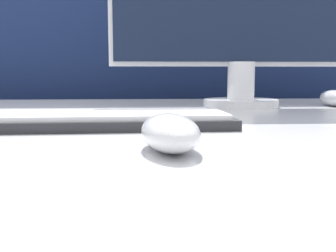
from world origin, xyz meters
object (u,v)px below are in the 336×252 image
at_px(monitor, 243,6).
at_px(computer_mouse_far, 334,98).
at_px(keyboard, 105,120).
at_px(computer_mouse_near, 170,132).

xyz_separation_m(monitor, computer_mouse_far, (0.26, 0.00, -0.24)).
bearing_deg(keyboard, computer_mouse_near, -67.79).
bearing_deg(computer_mouse_near, monitor, 62.28).
xyz_separation_m(keyboard, monitor, (0.32, 0.38, 0.25)).
xyz_separation_m(computer_mouse_near, monitor, (0.22, 0.59, 0.24)).
height_order(computer_mouse_near, monitor, monitor).
bearing_deg(computer_mouse_far, monitor, -179.49).
height_order(computer_mouse_near, computer_mouse_far, same).
relative_size(computer_mouse_near, monitor, 0.20).
distance_m(computer_mouse_near, computer_mouse_far, 0.76).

